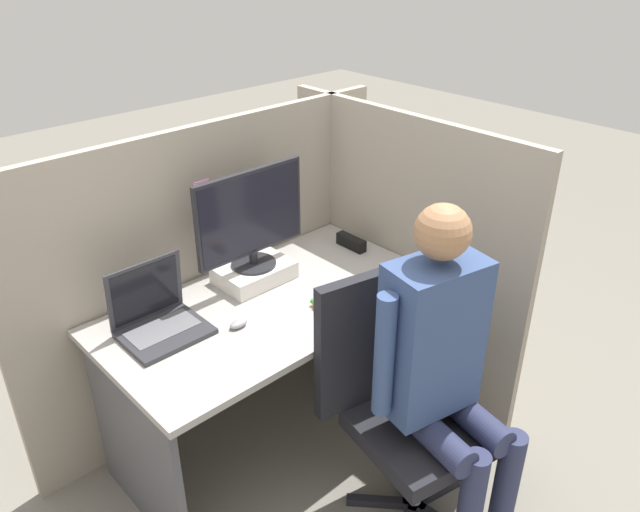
% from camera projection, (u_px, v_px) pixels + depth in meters
% --- Properties ---
extents(ground_plane, '(12.00, 12.00, 0.00)m').
position_uv_depth(ground_plane, '(331.00, 480.00, 2.70)').
color(ground_plane, slate).
extents(cubicle_panel_back, '(1.91, 0.05, 1.41)m').
position_uv_depth(cubicle_panel_back, '(216.00, 274.00, 2.86)').
color(cubicle_panel_back, gray).
rests_on(cubicle_panel_back, ground).
extents(cubicle_panel_right, '(0.04, 1.40, 1.41)m').
position_uv_depth(cubicle_panel_right, '(399.00, 258.00, 2.99)').
color(cubicle_panel_right, gray).
rests_on(cubicle_panel_right, ground).
extents(desk, '(1.41, 0.75, 0.74)m').
position_uv_depth(desk, '(272.00, 338.00, 2.67)').
color(desk, '#9E9993').
rests_on(desk, ground).
extents(paper_box, '(0.32, 0.23, 0.08)m').
position_uv_depth(paper_box, '(254.00, 272.00, 2.73)').
color(paper_box, white).
rests_on(paper_box, desk).
extents(monitor, '(0.53, 0.20, 0.43)m').
position_uv_depth(monitor, '(251.00, 218.00, 2.60)').
color(monitor, '#232328').
rests_on(monitor, paper_box).
extents(laptop, '(0.31, 0.26, 0.27)m').
position_uv_depth(laptop, '(159.00, 320.00, 2.38)').
color(laptop, '#2D2D33').
rests_on(laptop, desk).
extents(mouse, '(0.08, 0.04, 0.03)m').
position_uv_depth(mouse, '(238.00, 324.00, 2.42)').
color(mouse, gray).
rests_on(mouse, desk).
extents(stapler, '(0.04, 0.16, 0.06)m').
position_uv_depth(stapler, '(351.00, 242.00, 3.00)').
color(stapler, black).
rests_on(stapler, desk).
extents(carrot_toy, '(0.04, 0.13, 0.04)m').
position_uv_depth(carrot_toy, '(324.00, 308.00, 2.51)').
color(carrot_toy, orange).
rests_on(carrot_toy, desk).
extents(office_chair, '(0.55, 0.60, 1.02)m').
position_uv_depth(office_chair, '(399.00, 401.00, 2.38)').
color(office_chair, black).
rests_on(office_chair, ground).
extents(person, '(0.47, 0.48, 1.36)m').
position_uv_depth(person, '(443.00, 361.00, 2.18)').
color(person, '#282D4C').
rests_on(person, ground).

